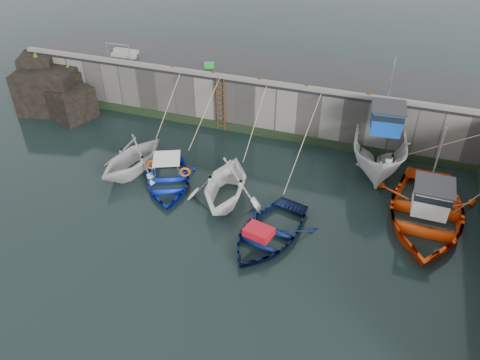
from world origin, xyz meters
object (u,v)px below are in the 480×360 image
(boat_far_orange, at_px, (425,212))
(bollard_a, at_px, (173,68))
(ladder, at_px, (220,105))
(boat_far_white, at_px, (380,146))
(boat_near_navy, at_px, (268,237))
(bollard_c, at_px, (260,80))
(bollard_d, at_px, (307,86))
(fish_crate, at_px, (209,65))
(bollard_b, at_px, (214,73))
(boat_near_blacktrim, at_px, (226,199))
(bollard_e, at_px, (369,95))
(boat_near_blue, at_px, (168,184))
(boat_near_white, at_px, (134,171))

(boat_far_orange, relative_size, bollard_a, 24.58)
(ladder, distance_m, boat_far_white, 9.10)
(boat_near_navy, relative_size, bollard_c, 17.30)
(boat_far_white, distance_m, bollard_d, 4.90)
(boat_near_navy, bearing_deg, fish_crate, 137.78)
(boat_far_white, xyz_separation_m, bollard_b, (-9.55, 1.12, 2.16))
(boat_near_navy, bearing_deg, boat_far_orange, 41.51)
(ladder, height_order, boat_near_blacktrim, ladder)
(ladder, xyz_separation_m, boat_near_navy, (5.26, -8.05, -1.59))
(boat_near_navy, height_order, bollard_a, bollard_a)
(boat_far_orange, height_order, bollard_a, boat_far_orange)
(boat_far_white, relative_size, bollard_e, 25.95)
(ladder, height_order, bollard_a, bollard_a)
(bollard_c, bearing_deg, boat_near_blue, -112.82)
(bollard_d, bearing_deg, bollard_b, 180.00)
(boat_near_blue, distance_m, bollard_d, 8.88)
(bollard_b, height_order, bollard_d, same)
(boat_near_white, xyz_separation_m, bollard_c, (4.87, 5.84, 3.30))
(fish_crate, distance_m, bollard_b, 1.25)
(boat_near_navy, xyz_separation_m, boat_far_white, (3.79, 7.27, 1.14))
(boat_near_white, xyz_separation_m, bollard_d, (7.47, 5.84, 3.30))
(boat_near_blue, distance_m, bollard_c, 7.63)
(boat_near_navy, bearing_deg, bollard_d, 106.49)
(boat_far_orange, xyz_separation_m, bollard_e, (-3.50, 5.04, 2.85))
(boat_near_navy, xyz_separation_m, fish_crate, (-6.46, 9.42, 3.30))
(boat_near_blacktrim, xyz_separation_m, boat_far_white, (6.43, 5.37, 1.14))
(bollard_d, bearing_deg, boat_near_blacktrim, -108.58)
(boat_near_blue, bearing_deg, ladder, 61.65)
(boat_near_blue, distance_m, boat_near_navy, 6.09)
(boat_near_navy, xyz_separation_m, bollard_c, (-3.06, 8.38, 3.30))
(bollard_b, bearing_deg, boat_far_orange, -22.79)
(boat_near_white, distance_m, bollard_d, 10.04)
(bollard_b, bearing_deg, bollard_d, 0.00)
(boat_near_blacktrim, relative_size, bollard_d, 16.04)
(boat_near_blacktrim, bearing_deg, boat_far_white, 33.19)
(boat_near_blue, distance_m, boat_far_white, 10.92)
(ladder, relative_size, boat_near_blue, 0.73)
(bollard_a, bearing_deg, bollard_c, 0.00)
(boat_near_white, bearing_deg, boat_far_orange, 15.20)
(bollard_a, distance_m, bollard_c, 5.20)
(boat_near_white, distance_m, bollard_b, 7.05)
(boat_near_blacktrim, height_order, boat_near_navy, boat_near_blacktrim)
(fish_crate, bearing_deg, bollard_a, -172.87)
(boat_far_white, height_order, boat_far_orange, boat_far_white)
(ladder, height_order, bollard_c, bollard_c)
(boat_far_white, bearing_deg, bollard_e, 127.92)
(bollard_c, bearing_deg, bollard_b, 180.00)
(ladder, relative_size, boat_far_white, 0.44)
(boat_far_white, bearing_deg, bollard_b, 168.00)
(boat_near_white, bearing_deg, boat_near_blue, -0.97)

